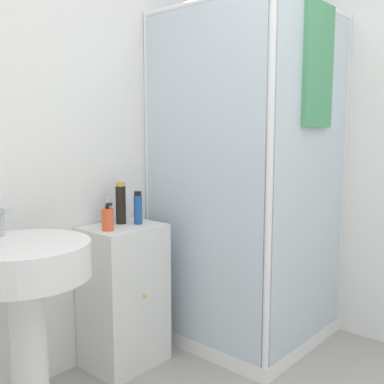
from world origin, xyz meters
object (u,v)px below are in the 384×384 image
Objects in this scene: shampoo_bottle_blue at (138,208)px; lotion_bottle_white at (108,213)px; soap_dispenser at (108,219)px; shampoo_bottle_tall_black at (121,203)px; sink at (26,289)px.

shampoo_bottle_blue is 1.15× the size of lotion_bottle_white.
lotion_bottle_white reaches higher than soap_dispenser.
lotion_bottle_white is (-0.07, 0.03, -0.05)m from shampoo_bottle_tall_black.
shampoo_bottle_tall_black is (0.74, 0.26, 0.25)m from sink.
shampoo_bottle_blue is (0.06, -0.08, -0.03)m from shampoo_bottle_tall_black.
sink is 0.76m from lotion_bottle_white.
sink is at bearing -163.10° from soap_dispenser.
soap_dispenser is (0.57, 0.17, 0.19)m from sink.
shampoo_bottle_blue reaches higher than lotion_bottle_white.
shampoo_bottle_tall_black is at bearing 19.76° from sink.
soap_dispenser is at bearing -177.79° from shampoo_bottle_blue.
sink reaches higher than shampoo_bottle_blue.
shampoo_bottle_tall_black is 1.27× the size of shampoo_bottle_blue.
sink is 4.22× the size of shampoo_bottle_tall_black.
sink is 5.36× the size of shampoo_bottle_blue.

